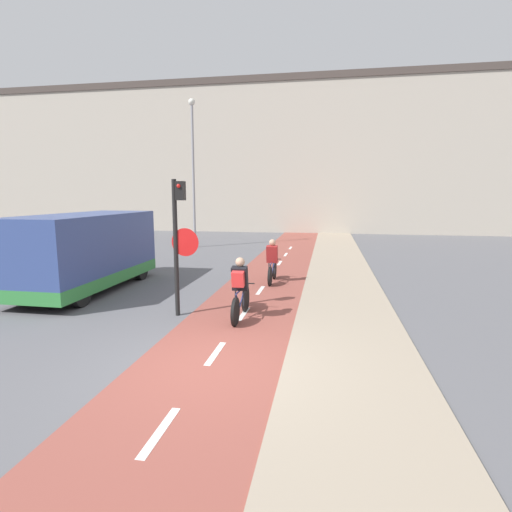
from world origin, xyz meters
TOP-DOWN VIEW (x-y plane):
  - ground_plane at (0.00, 0.00)m, footprint 120.00×120.00m
  - bike_lane at (0.00, 0.01)m, footprint 2.57×60.00m
  - sidewalk_strip at (2.49, 0.00)m, footprint 2.40×60.00m
  - building_row_background at (0.00, 26.97)m, footprint 60.00×5.20m
  - traffic_light_pole at (-1.50, 2.69)m, footprint 0.67×0.25m
  - street_lamp_far at (-5.34, 15.04)m, footprint 0.36×0.36m
  - cyclist_near at (-0.01, 2.66)m, footprint 0.46×1.79m
  - cyclist_far at (0.19, 6.72)m, footprint 0.46×1.73m
  - van at (-5.26, 4.68)m, footprint 2.04×5.35m

SIDE VIEW (x-z plane):
  - ground_plane at x=0.00m, z-range 0.00..0.00m
  - bike_lane at x=0.00m, z-range 0.00..0.02m
  - sidewalk_strip at x=2.49m, z-range 0.00..0.05m
  - cyclist_far at x=0.19m, z-range -0.07..1.40m
  - cyclist_near at x=-0.01m, z-range -0.03..1.45m
  - van at x=-5.26m, z-range -0.02..2.33m
  - traffic_light_pole at x=-1.50m, z-range 0.39..3.67m
  - street_lamp_far at x=-5.34m, z-range 0.79..8.79m
  - building_row_background at x=0.00m, z-range 0.01..11.72m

